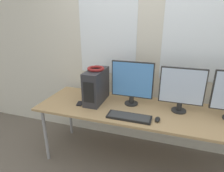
{
  "coord_description": "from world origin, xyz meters",
  "views": [
    {
      "loc": [
        0.29,
        -1.54,
        1.75
      ],
      "look_at": [
        -0.33,
        0.38,
        0.99
      ],
      "focal_mm": 30.0,
      "sensor_mm": 36.0,
      "label": 1
    }
  ],
  "objects_px": {
    "pc_tower": "(96,86)",
    "mouse": "(158,119)",
    "cell_phone": "(80,103)",
    "monitor_main": "(132,82)",
    "monitor_right_near": "(182,89)",
    "keyboard": "(129,117)",
    "headphones": "(96,69)"
  },
  "relations": [
    {
      "from": "monitor_right_near",
      "to": "monitor_main",
      "type": "bearing_deg",
      "value": 178.17
    },
    {
      "from": "monitor_right_near",
      "to": "keyboard",
      "type": "height_order",
      "value": "monitor_right_near"
    },
    {
      "from": "headphones",
      "to": "pc_tower",
      "type": "bearing_deg",
      "value": -90.0
    },
    {
      "from": "pc_tower",
      "to": "keyboard",
      "type": "bearing_deg",
      "value": -30.39
    },
    {
      "from": "pc_tower",
      "to": "cell_phone",
      "type": "distance_m",
      "value": 0.29
    },
    {
      "from": "cell_phone",
      "to": "mouse",
      "type": "bearing_deg",
      "value": -19.57
    },
    {
      "from": "headphones",
      "to": "monitor_right_near",
      "type": "relative_size",
      "value": 0.4
    },
    {
      "from": "monitor_main",
      "to": "mouse",
      "type": "height_order",
      "value": "monitor_main"
    },
    {
      "from": "pc_tower",
      "to": "mouse",
      "type": "xyz_separation_m",
      "value": [
        0.77,
        -0.25,
        -0.18
      ]
    },
    {
      "from": "cell_phone",
      "to": "monitor_right_near",
      "type": "bearing_deg",
      "value": -4.1
    },
    {
      "from": "mouse",
      "to": "cell_phone",
      "type": "height_order",
      "value": "mouse"
    },
    {
      "from": "headphones",
      "to": "monitor_main",
      "type": "distance_m",
      "value": 0.45
    },
    {
      "from": "monitor_main",
      "to": "keyboard",
      "type": "relative_size",
      "value": 1.13
    },
    {
      "from": "mouse",
      "to": "keyboard",
      "type": "bearing_deg",
      "value": -174.12
    },
    {
      "from": "headphones",
      "to": "monitor_main",
      "type": "relative_size",
      "value": 0.39
    },
    {
      "from": "keyboard",
      "to": "cell_phone",
      "type": "relative_size",
      "value": 3.45
    },
    {
      "from": "headphones",
      "to": "monitor_right_near",
      "type": "xyz_separation_m",
      "value": [
        0.97,
        0.03,
        -0.15
      ]
    },
    {
      "from": "pc_tower",
      "to": "keyboard",
      "type": "xyz_separation_m",
      "value": [
        0.48,
        -0.28,
        -0.19
      ]
    },
    {
      "from": "pc_tower",
      "to": "headphones",
      "type": "height_order",
      "value": "headphones"
    },
    {
      "from": "monitor_main",
      "to": "monitor_right_near",
      "type": "bearing_deg",
      "value": -1.83
    },
    {
      "from": "headphones",
      "to": "cell_phone",
      "type": "distance_m",
      "value": 0.47
    },
    {
      "from": "monitor_right_near",
      "to": "mouse",
      "type": "distance_m",
      "value": 0.43
    },
    {
      "from": "monitor_main",
      "to": "cell_phone",
      "type": "xyz_separation_m",
      "value": [
        -0.59,
        -0.19,
        -0.28
      ]
    },
    {
      "from": "monitor_right_near",
      "to": "keyboard",
      "type": "bearing_deg",
      "value": -147.57
    },
    {
      "from": "headphones",
      "to": "cell_phone",
      "type": "height_order",
      "value": "headphones"
    },
    {
      "from": "pc_tower",
      "to": "mouse",
      "type": "relative_size",
      "value": 4.55
    },
    {
      "from": "cell_phone",
      "to": "pc_tower",
      "type": "bearing_deg",
      "value": 27.45
    },
    {
      "from": "mouse",
      "to": "monitor_right_near",
      "type": "bearing_deg",
      "value": 54.08
    },
    {
      "from": "monitor_main",
      "to": "monitor_right_near",
      "type": "relative_size",
      "value": 1.05
    },
    {
      "from": "pc_tower",
      "to": "keyboard",
      "type": "height_order",
      "value": "pc_tower"
    },
    {
      "from": "cell_phone",
      "to": "headphones",
      "type": "bearing_deg",
      "value": 27.62
    },
    {
      "from": "keyboard",
      "to": "mouse",
      "type": "height_order",
      "value": "mouse"
    }
  ]
}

